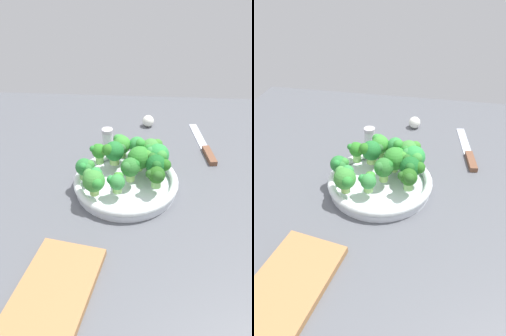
{
  "view_description": "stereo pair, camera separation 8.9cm",
  "coord_description": "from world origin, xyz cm",
  "views": [
    {
      "loc": [
        71.51,
        2.48,
        57.53
      ],
      "look_at": [
        -1.11,
        -2.48,
        6.79
      ],
      "focal_mm": 36.21,
      "sensor_mm": 36.0,
      "label": 1
    },
    {
      "loc": [
        70.37,
        11.27,
        57.53
      ],
      "look_at": [
        -1.11,
        -2.48,
        6.79
      ],
      "focal_mm": 36.21,
      "sensor_mm": 36.0,
      "label": 2
    }
  ],
  "objects": [
    {
      "name": "ground_plane",
      "position": [
        0.0,
        0.0,
        -1.25
      ],
      "size": [
        130.0,
        130.0,
        2.5
      ],
      "primitive_type": "cube",
      "color": "#54575E"
    },
    {
      "name": "bowl",
      "position": [
        -1.11,
        -2.48,
        1.93
      ],
      "size": [
        28.16,
        28.16,
        3.79
      ],
      "color": "silver",
      "rests_on": "ground_plane"
    },
    {
      "name": "broccoli_floret_0",
      "position": [
        -7.4,
        -6.43,
        7.89
      ],
      "size": [
        5.57,
        6.6,
        6.85
      ],
      "color": "#A0C76B",
      "rests_on": "bowl"
    },
    {
      "name": "broccoli_floret_1",
      "position": [
        -6.17,
        5.71,
        8.09
      ],
      "size": [
        6.63,
        6.31,
        7.27
      ],
      "color": "#92C865",
      "rests_on": "bowl"
    },
    {
      "name": "broccoli_floret_2",
      "position": [
        -10.29,
        4.12,
        7.47
      ],
      "size": [
        5.98,
        6.15,
        6.46
      ],
      "color": "#7EB35A",
      "rests_on": "bowl"
    },
    {
      "name": "broccoli_floret_3",
      "position": [
        -0.11,
        -1.28,
        7.83
      ],
      "size": [
        5.58,
        5.1,
        6.63
      ],
      "color": "#96CD65",
      "rests_on": "bowl"
    },
    {
      "name": "broccoli_floret_4",
      "position": [
        4.8,
        -4.4,
        6.71
      ],
      "size": [
        4.52,
        4.69,
        4.97
      ],
      "color": "#85BE62",
      "rests_on": "bowl"
    },
    {
      "name": "broccoli_floret_5",
      "position": [
        -5.13,
        1.12,
        7.84
      ],
      "size": [
        6.76,
        6.79,
        7.08
      ],
      "color": "#99CB64",
      "rests_on": "bowl"
    },
    {
      "name": "broccoli_floret_6",
      "position": [
        6.18,
        -9.87,
        7.96
      ],
      "size": [
        6.34,
        5.64,
        6.83
      ],
      "color": "#99CC66",
      "rests_on": "bowl"
    },
    {
      "name": "broccoli_floret_7",
      "position": [
        -2.07,
        5.6,
        7.5
      ],
      "size": [
        5.91,
        6.71,
        6.46
      ],
      "color": "#85BA5F",
      "rests_on": "bowl"
    },
    {
      "name": "broccoli_floret_8",
      "position": [
        -7.59,
        -10.5,
        7.47
      ],
      "size": [
        4.28,
        4.71,
        5.97
      ],
      "color": "#94D972",
      "rests_on": "bowl"
    },
    {
      "name": "broccoli_floret_9",
      "position": [
        0.12,
        -13.03,
        7.29
      ],
      "size": [
        4.73,
        5.13,
        5.88
      ],
      "color": "#7CC25E",
      "rests_on": "bowl"
    },
    {
      "name": "broccoli_floret_10",
      "position": [
        -11.13,
        0.15,
        7.81
      ],
      "size": [
        5.03,
        4.91,
        6.67
      ],
      "color": "#93CD5B",
      "rests_on": "bowl"
    },
    {
      "name": "broccoli_floret_11",
      "position": [
        2.56,
        5.39,
        7.3
      ],
      "size": [
        4.97,
        5.04,
        5.86
      ],
      "color": "#83C067",
      "rests_on": "bowl"
    },
    {
      "name": "broccoli_floret_12",
      "position": [
        -11.63,
        -4.5,
        7.8
      ],
      "size": [
        5.69,
        5.28,
        6.65
      ],
      "color": "#90CD69",
      "rests_on": "bowl"
    },
    {
      "name": "knife",
      "position": [
        -23.03,
        21.6,
        0.55
      ],
      "size": [
        26.67,
        6.19,
        1.5
      ],
      "color": "silver",
      "rests_on": "ground_plane"
    },
    {
      "name": "cutting_board",
      "position": [
        34.35,
        -14.36,
        0.8
      ],
      "size": [
        28.97,
        18.52,
        1.6
      ],
      "primitive_type": "cube",
      "rotation": [
        0.0,
        0.0,
        -0.17
      ],
      "color": "#A57344",
      "rests_on": "ground_plane"
    },
    {
      "name": "garlic_bulb",
      "position": [
        -37.89,
        2.96,
        2.05
      ],
      "size": [
        4.11,
        4.11,
        4.11
      ],
      "primitive_type": "sphere",
      "color": "white",
      "rests_on": "ground_plane"
    },
    {
      "name": "pepper_shaker",
      "position": [
        -21.17,
        -9.72,
        3.67
      ],
      "size": [
        3.54,
        3.54,
        7.24
      ],
      "color": "silver",
      "rests_on": "ground_plane"
    }
  ]
}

